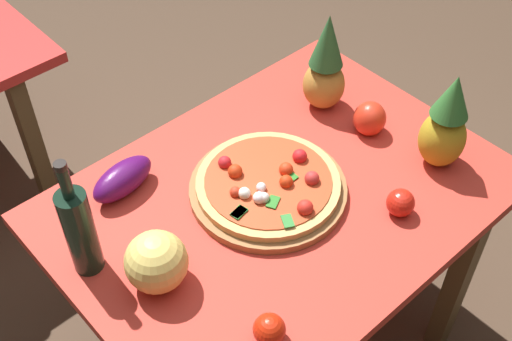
# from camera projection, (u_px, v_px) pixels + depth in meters

# --- Properties ---
(ground_plane) EXTENTS (10.00, 10.00, 0.00)m
(ground_plane) POSITION_uv_depth(u_px,v_px,m) (275.00, 332.00, 2.38)
(ground_plane) COLOR #4C3828
(display_table) EXTENTS (1.24, 0.91, 0.74)m
(display_table) POSITION_uv_depth(u_px,v_px,m) (280.00, 215.00, 1.92)
(display_table) COLOR brown
(display_table) RESTS_ON ground_plane
(pizza_board) EXTENTS (0.44, 0.44, 0.02)m
(pizza_board) POSITION_uv_depth(u_px,v_px,m) (268.00, 189.00, 1.85)
(pizza_board) COLOR #936236
(pizza_board) RESTS_ON display_table
(pizza) EXTENTS (0.40, 0.40, 0.06)m
(pizza) POSITION_uv_depth(u_px,v_px,m) (269.00, 183.00, 1.83)
(pizza) COLOR tan
(pizza) RESTS_ON pizza_board
(wine_bottle) EXTENTS (0.08, 0.08, 0.37)m
(wine_bottle) POSITION_uv_depth(u_px,v_px,m) (80.00, 230.00, 1.59)
(wine_bottle) COLOR black
(wine_bottle) RESTS_ON display_table
(pineapple_left) EXTENTS (0.13, 0.13, 0.33)m
(pineapple_left) POSITION_uv_depth(u_px,v_px,m) (325.00, 67.00, 2.02)
(pineapple_left) COLOR #BA8436
(pineapple_left) RESTS_ON display_table
(pineapple_right) EXTENTS (0.13, 0.13, 0.31)m
(pineapple_right) POSITION_uv_depth(u_px,v_px,m) (446.00, 126.00, 1.85)
(pineapple_right) COLOR #AE9721
(pineapple_right) RESTS_ON display_table
(melon) EXTENTS (0.16, 0.16, 0.16)m
(melon) POSITION_uv_depth(u_px,v_px,m) (156.00, 262.00, 1.60)
(melon) COLOR #E9CA64
(melon) RESTS_ON display_table
(bell_pepper) EXTENTS (0.10, 0.10, 0.11)m
(bell_pepper) POSITION_uv_depth(u_px,v_px,m) (370.00, 118.00, 2.00)
(bell_pepper) COLOR red
(bell_pepper) RESTS_ON display_table
(eggplant) EXTENTS (0.21, 0.12, 0.09)m
(eggplant) POSITION_uv_depth(u_px,v_px,m) (123.00, 179.00, 1.83)
(eggplant) COLOR #4D1055
(eggplant) RESTS_ON display_table
(tomato_beside_pepper) EXTENTS (0.08, 0.08, 0.08)m
(tomato_beside_pepper) POSITION_uv_depth(u_px,v_px,m) (269.00, 329.00, 1.51)
(tomato_beside_pepper) COLOR red
(tomato_beside_pepper) RESTS_ON display_table
(tomato_near_board) EXTENTS (0.08, 0.08, 0.08)m
(tomato_near_board) POSITION_uv_depth(u_px,v_px,m) (400.00, 203.00, 1.78)
(tomato_near_board) COLOR red
(tomato_near_board) RESTS_ON display_table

